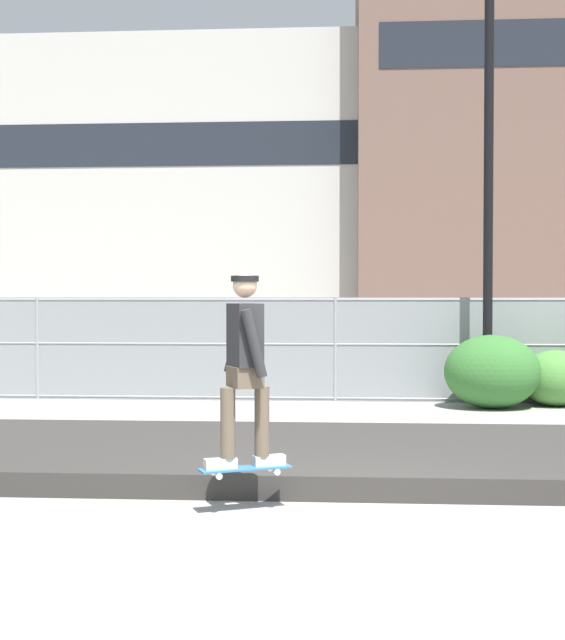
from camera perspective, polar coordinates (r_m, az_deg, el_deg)
The scene contains 11 objects.
ground_plane at distance 7.07m, azimuth 2.81°, elevation -13.67°, with size 120.00×120.00×0.00m, color gray.
gravel_berm at distance 9.76m, azimuth 3.13°, elevation -8.74°, with size 15.69×3.46×0.23m, color #33302D.
skateboard at distance 7.70m, azimuth -2.44°, elevation -9.59°, with size 0.81×0.51×0.07m.
skater at distance 7.57m, azimuth -2.45°, elevation -2.48°, with size 0.70×0.62×1.67m.
chain_fence at distance 15.64m, azimuth 3.44°, elevation -1.89°, with size 21.68×0.06×1.85m.
street_lamp at distance 15.41m, azimuth 13.21°, elevation 12.04°, with size 0.44×0.44×7.65m.
parked_car_near at distance 19.51m, azimuth -7.60°, elevation -1.52°, with size 4.55×2.26×1.66m.
parked_car_mid at distance 19.00m, azimuth 9.18°, elevation -1.60°, with size 4.42×1.98×1.66m.
library_building at distance 57.77m, azimuth -5.95°, elevation 8.18°, with size 27.15×12.27×17.24m.
shrub_left at distance 15.07m, azimuth 13.41°, elevation -3.27°, with size 1.59×1.30×1.23m.
shrub_center at distance 15.67m, azimuth 17.28°, elevation -3.62°, with size 1.24×1.01×0.96m.
Camera 1 is at (0.13, -6.82, 1.84)m, focal length 49.44 mm.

